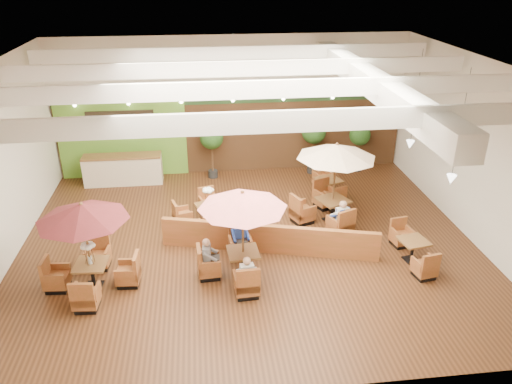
{
  "coord_description": "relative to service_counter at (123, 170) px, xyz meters",
  "views": [
    {
      "loc": [
        -1.34,
        -13.43,
        8.09
      ],
      "look_at": [
        0.3,
        0.5,
        1.5
      ],
      "focal_mm": 35.0,
      "sensor_mm": 36.0,
      "label": 1
    }
  ],
  "objects": [
    {
      "name": "diner_0",
      "position": [
        4.08,
        -7.76,
        0.15
      ],
      "size": [
        0.37,
        0.31,
        0.73
      ],
      "rotation": [
        0.0,
        0.0,
        0.1
      ],
      "color": "silver",
      "rests_on": "ground"
    },
    {
      "name": "diner_1",
      "position": [
        4.08,
        -5.85,
        0.15
      ],
      "size": [
        0.39,
        0.33,
        0.73
      ],
      "rotation": [
        0.0,
        0.0,
        3.32
      ],
      "color": "#2643A7",
      "rests_on": "ground"
    },
    {
      "name": "diner_4",
      "position": [
        7.36,
        -5.02,
        0.18
      ],
      "size": [
        0.43,
        0.39,
        0.8
      ],
      "rotation": [
        0.0,
        0.0,
        0.27
      ],
      "color": "silver",
      "rests_on": "ground"
    },
    {
      "name": "booth_divider",
      "position": [
        4.94,
        -5.72,
        -0.13
      ],
      "size": [
        6.39,
        1.9,
        0.91
      ],
      "primitive_type": "cube",
      "rotation": [
        0.0,
        0.0,
        -0.27
      ],
      "color": "brown",
      "rests_on": "ground"
    },
    {
      "name": "table_0",
      "position": [
        -0.0,
        -6.91,
        1.15
      ],
      "size": [
        2.53,
        2.53,
        2.56
      ],
      "rotation": [
        0.0,
        0.0,
        -0.08
      ],
      "color": "brown",
      "rests_on": "ground"
    },
    {
      "name": "service_counter",
      "position": [
        0.0,
        0.0,
        0.0
      ],
      "size": [
        3.0,
        0.75,
        1.18
      ],
      "color": "beige",
      "rests_on": "ground"
    },
    {
      "name": "table_3",
      "position": [
        3.0,
        -3.75,
        -0.14
      ],
      "size": [
        1.72,
        2.47,
        1.47
      ],
      "rotation": [
        0.0,
        0.0,
        0.29
      ],
      "color": "brown",
      "rests_on": "ground"
    },
    {
      "name": "room",
      "position": [
        4.65,
        -3.88,
        3.05
      ],
      "size": [
        14.04,
        14.0,
        5.52
      ],
      "color": "#381E0F",
      "rests_on": "ground"
    },
    {
      "name": "table_2",
      "position": [
        7.29,
        -4.0,
        1.42
      ],
      "size": [
        2.76,
        2.92,
        2.8
      ],
      "rotation": [
        0.0,
        0.0,
        0.4
      ],
      "color": "brown",
      "rests_on": "ground"
    },
    {
      "name": "topiary_0",
      "position": [
        3.5,
        0.2,
        1.03
      ],
      "size": [
        0.93,
        0.93,
        2.16
      ],
      "color": "black",
      "rests_on": "ground"
    },
    {
      "name": "diner_2",
      "position": [
        3.13,
        -6.81,
        0.16
      ],
      "size": [
        0.31,
        0.38,
        0.75
      ],
      "rotation": [
        0.0,
        0.0,
        4.64
      ],
      "color": "gray",
      "rests_on": "ground"
    },
    {
      "name": "table_1",
      "position": [
        4.02,
        -6.81,
        1.3
      ],
      "size": [
        2.49,
        2.57,
        2.61
      ],
      "rotation": [
        0.0,
        0.0,
        0.06
      ],
      "color": "brown",
      "rests_on": "ground"
    },
    {
      "name": "table_5",
      "position": [
        7.68,
        -2.18,
        -0.23
      ],
      "size": [
        1.04,
        2.59,
        0.92
      ],
      "rotation": [
        0.0,
        0.0,
        0.32
      ],
      "color": "brown",
      "rests_on": "ground"
    },
    {
      "name": "table_4",
      "position": [
        9.07,
        -6.67,
        -0.26
      ],
      "size": [
        0.89,
        2.37,
        0.86
      ],
      "rotation": [
        0.0,
        0.0,
        0.18
      ],
      "color": "brown",
      "rests_on": "ground"
    },
    {
      "name": "topiary_2",
      "position": [
        9.53,
        0.2,
        0.9
      ],
      "size": [
        0.86,
        0.86,
        2.0
      ],
      "color": "black",
      "rests_on": "ground"
    },
    {
      "name": "diner_3",
      "position": [
        7.36,
        -5.02,
        0.18
      ],
      "size": [
        0.45,
        0.44,
        0.8
      ],
      "rotation": [
        0.0,
        0.0,
        0.54
      ],
      "color": "#2643A7",
      "rests_on": "ground"
    },
    {
      "name": "topiary_1",
      "position": [
        7.61,
        0.2,
        1.1
      ],
      "size": [
        0.98,
        0.98,
        2.26
      ],
      "color": "black",
      "rests_on": "ground"
    }
  ]
}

